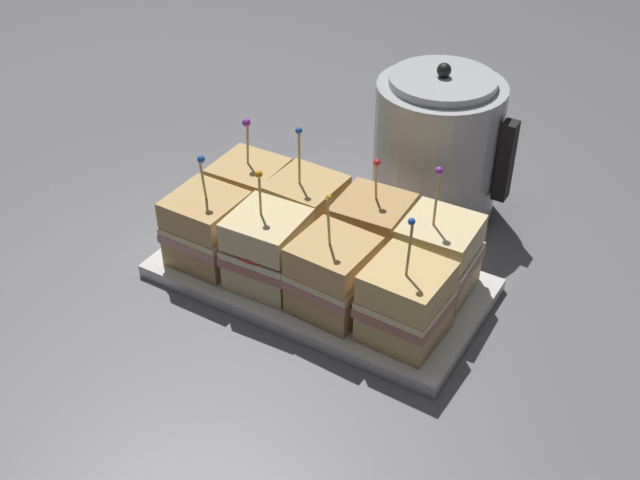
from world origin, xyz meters
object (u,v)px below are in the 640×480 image
(sandwich_front_far_left, at_px, (207,229))
(sandwich_back_center_right, at_px, (372,234))
(serving_platter, at_px, (320,278))
(sandwich_back_far_right, at_px, (438,256))
(kettle_steel, at_px, (437,146))
(sandwich_front_center_right, at_px, (333,275))
(sandwich_front_far_right, at_px, (406,302))
(sandwich_back_far_left, at_px, (250,194))
(sandwich_back_center_left, at_px, (306,213))
(sandwich_front_center_left, at_px, (268,250))

(sandwich_front_far_left, distance_m, sandwich_back_center_right, 0.22)
(serving_platter, bearing_deg, sandwich_back_far_right, 19.14)
(sandwich_back_center_right, distance_m, sandwich_back_far_right, 0.09)
(kettle_steel, bearing_deg, sandwich_front_center_right, -90.52)
(sandwich_front_far_right, relative_size, sandwich_back_far_left, 1.05)
(sandwich_back_center_right, relative_size, kettle_steel, 0.69)
(sandwich_front_far_right, distance_m, sandwich_back_center_right, 0.14)
(sandwich_front_far_left, height_order, sandwich_back_far_right, sandwich_back_far_right)
(sandwich_front_far_right, distance_m, sandwich_back_far_left, 0.31)
(sandwich_front_far_left, relative_size, sandwich_back_center_left, 0.88)
(sandwich_back_center_left, bearing_deg, sandwich_back_center_right, 1.75)
(sandwich_front_center_left, distance_m, kettle_steel, 0.31)
(sandwich_back_far_left, bearing_deg, kettle_steel, 45.56)
(sandwich_front_center_left, distance_m, sandwich_back_far_left, 0.14)
(sandwich_front_center_left, relative_size, kettle_steel, 0.71)
(sandwich_front_far_left, height_order, sandwich_front_center_left, sandwich_front_center_left)
(sandwich_back_center_left, bearing_deg, sandwich_front_far_left, -134.98)
(sandwich_front_center_left, xyz_separation_m, kettle_steel, (0.10, 0.30, 0.04))
(serving_platter, relative_size, sandwich_back_far_right, 2.38)
(sandwich_front_far_right, bearing_deg, sandwich_front_center_left, 179.72)
(sandwich_front_far_left, bearing_deg, sandwich_front_far_right, -0.07)
(sandwich_front_far_right, xyz_separation_m, sandwich_back_center_right, (-0.10, 0.10, 0.00))
(sandwich_front_far_left, relative_size, sandwich_front_center_left, 0.99)
(sandwich_front_center_left, bearing_deg, kettle_steel, 71.42)
(sandwich_back_center_left, relative_size, sandwich_back_far_right, 1.00)
(sandwich_front_center_left, relative_size, sandwich_front_far_right, 0.95)
(sandwich_front_center_right, bearing_deg, sandwich_back_center_right, 88.96)
(sandwich_front_far_right, height_order, sandwich_back_center_left, sandwich_back_center_left)
(sandwich_back_center_left, bearing_deg, sandwich_back_far_right, 1.08)
(sandwich_back_far_left, xyz_separation_m, sandwich_back_far_right, (0.29, 0.00, 0.00))
(sandwich_front_far_left, relative_size, sandwich_front_far_right, 0.93)
(sandwich_front_center_left, xyz_separation_m, sandwich_back_far_left, (-0.10, 0.10, -0.00))
(sandwich_back_center_left, relative_size, sandwich_back_center_right, 1.14)
(sandwich_front_center_right, distance_m, sandwich_back_far_right, 0.14)
(sandwich_back_far_left, relative_size, sandwich_back_far_right, 0.90)
(sandwich_back_center_left, relative_size, kettle_steel, 0.79)
(sandwich_back_center_right, distance_m, kettle_steel, 0.20)
(serving_platter, distance_m, sandwich_front_far_left, 0.16)
(sandwich_back_center_right, bearing_deg, sandwich_front_far_left, -153.25)
(serving_platter, distance_m, sandwich_back_far_right, 0.16)
(sandwich_front_far_left, xyz_separation_m, kettle_steel, (0.20, 0.30, 0.04))
(sandwich_front_center_right, relative_size, sandwich_front_far_right, 0.97)
(sandwich_front_far_left, distance_m, sandwich_back_center_left, 0.13)
(sandwich_back_center_left, bearing_deg, kettle_steel, 63.42)
(sandwich_back_center_right, xyz_separation_m, kettle_steel, (0.00, 0.20, 0.04))
(sandwich_front_center_right, height_order, sandwich_back_center_right, sandwich_front_center_right)
(sandwich_back_center_right, bearing_deg, kettle_steel, 89.73)
(serving_platter, distance_m, kettle_steel, 0.27)
(sandwich_front_center_right, distance_m, sandwich_back_center_left, 0.14)
(sandwich_front_center_left, bearing_deg, sandwich_back_far_right, 27.09)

